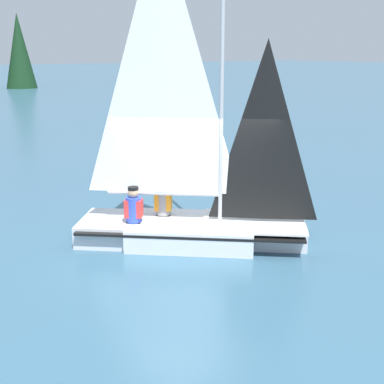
# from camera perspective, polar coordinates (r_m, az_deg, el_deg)

# --- Properties ---
(ground_plane) EXTENTS (260.00, 260.00, 0.00)m
(ground_plane) POSITION_cam_1_polar(r_m,az_deg,el_deg) (10.86, 0.00, -5.31)
(ground_plane) COLOR #38607A
(sailboat_main) EXTENTS (4.41, 4.07, 6.21)m
(sailboat_main) POSITION_cam_1_polar(r_m,az_deg,el_deg) (10.60, -0.23, -1.06)
(sailboat_main) COLOR silver
(sailboat_main) RESTS_ON ground_plane
(sailor_helm) EXTENTS (0.43, 0.42, 1.16)m
(sailor_helm) POSITION_cam_1_polar(r_m,az_deg,el_deg) (11.06, -3.08, -1.51)
(sailor_helm) COLOR black
(sailor_helm) RESTS_ON ground_plane
(sailor_crew) EXTENTS (0.43, 0.42, 1.16)m
(sailor_crew) POSITION_cam_1_polar(r_m,az_deg,el_deg) (10.65, -6.22, -2.24)
(sailor_crew) COLOR black
(sailor_crew) RESTS_ON ground_plane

